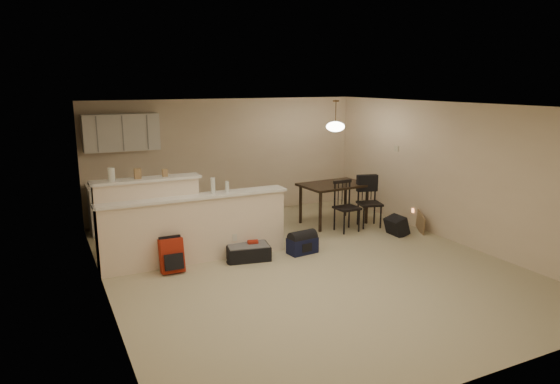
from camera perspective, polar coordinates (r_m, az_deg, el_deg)
room at (r=7.70m, az=2.95°, el=0.51°), size 7.00×7.02×2.50m
breakfast_bar at (r=8.12m, az=-11.49°, el=-3.77°), size 3.08×0.58×1.39m
upper_cabinets at (r=10.06m, az=-17.68°, el=6.51°), size 1.40×0.34×0.70m
kitchen_counter at (r=10.20m, az=-15.93°, el=-1.58°), size 1.80×0.60×0.90m
thermostat at (r=10.59m, az=13.16°, el=4.86°), size 0.02×0.12×0.12m
jar at (r=7.88m, az=-18.71°, el=1.92°), size 0.10×0.10×0.20m
cereal_box at (r=7.94m, az=-15.96°, el=2.03°), size 0.10×0.07×0.16m
small_box at (r=8.03m, az=-13.01°, el=2.15°), size 0.08×0.06×0.12m
bottle_a at (r=8.05m, az=-7.67°, el=0.72°), size 0.07×0.07×0.26m
bottle_b at (r=8.13m, az=-6.07°, el=0.60°), size 0.06×0.06×0.18m
dining_table at (r=10.17m, az=6.19°, el=0.40°), size 1.39×0.98×0.83m
pendant_lamp at (r=9.98m, az=6.36°, el=7.49°), size 0.36×0.36×0.62m
dining_chair_near at (r=9.72m, az=7.67°, el=-1.65°), size 0.44×0.42×0.98m
dining_chair_far at (r=10.09m, az=10.21°, el=-1.15°), size 0.53×0.52×1.00m
suitcase at (r=8.23m, az=-3.68°, el=-6.89°), size 0.76×0.57×0.23m
red_backpack at (r=7.83m, az=-12.28°, el=-7.10°), size 0.35×0.22×0.52m
navy_duffel at (r=8.50m, az=2.57°, el=-6.12°), size 0.52×0.33×0.27m
black_daypack at (r=9.73m, az=13.19°, el=-3.81°), size 0.28×0.39×0.34m
cardboard_sheet at (r=10.02m, az=15.77°, el=-3.41°), size 0.22×0.45×0.37m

